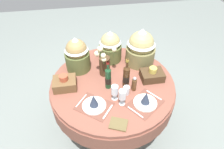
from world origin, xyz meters
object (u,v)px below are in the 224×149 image
at_px(gift_tub_back_left, 77,53).
at_px(woven_basket_side_left, 65,83).
at_px(woven_basket_side_right, 152,75).
at_px(pepper_mill, 134,84).
at_px(wine_glass_left, 115,90).
at_px(gift_tub_back_right, 141,46).
at_px(wine_bottle_left, 108,78).
at_px(tumbler_mid, 126,90).
at_px(gift_tub_back_centre, 110,45).
at_px(place_setting_right, 146,100).
at_px(dining_table, 112,91).
at_px(flower_vase, 104,63).
at_px(wine_glass_right, 122,95).
at_px(wine_bottle_centre, 126,76).
at_px(place_setting_left, 94,103).
at_px(book_on_table, 118,124).

xyz_separation_m(gift_tub_back_left, woven_basket_side_left, (-0.16, -0.31, -0.17)).
bearing_deg(woven_basket_side_right, pepper_mill, -150.66).
relative_size(wine_glass_left, gift_tub_back_right, 0.38).
relative_size(wine_glass_left, woven_basket_side_right, 0.70).
relative_size(wine_bottle_left, tumbler_mid, 3.51).
bearing_deg(gift_tub_back_centre, wine_glass_left, -95.10).
bearing_deg(gift_tub_back_centre, place_setting_right, -73.81).
bearing_deg(dining_table, flower_vase, 115.33).
bearing_deg(tumbler_mid, dining_table, 119.55).
bearing_deg(place_setting_right, woven_basket_side_left, 155.41).
bearing_deg(flower_vase, wine_glass_right, -76.63).
xyz_separation_m(tumbler_mid, woven_basket_side_left, (-0.64, 0.20, 0.01)).
relative_size(tumbler_mid, gift_tub_back_centre, 0.24).
bearing_deg(wine_bottle_centre, woven_basket_side_left, 172.74).
bearing_deg(gift_tub_back_left, dining_table, -39.67).
bearing_deg(gift_tub_back_right, woven_basket_side_right, -80.18).
bearing_deg(wine_glass_right, place_setting_left, 177.91).
relative_size(flower_vase, wine_glass_right, 2.07).
bearing_deg(place_setting_right, flower_vase, 123.63).
relative_size(pepper_mill, gift_tub_back_left, 0.42).
height_order(place_setting_left, gift_tub_back_centre, gift_tub_back_centre).
distance_m(tumbler_mid, book_on_table, 0.40).
relative_size(wine_bottle_centre, pepper_mill, 2.02).
bearing_deg(book_on_table, pepper_mill, 81.94).
bearing_deg(dining_table, woven_basket_side_right, -2.40).
xyz_separation_m(flower_vase, book_on_table, (0.03, -0.72, -0.15)).
relative_size(place_setting_left, place_setting_right, 1.00).
xyz_separation_m(wine_bottle_left, gift_tub_back_centre, (0.10, 0.50, 0.08)).
relative_size(dining_table, gift_tub_back_right, 3.04).
bearing_deg(place_setting_right, gift_tub_back_centre, 106.19).
bearing_deg(dining_table, wine_bottle_centre, -32.80).
distance_m(wine_bottle_left, gift_tub_back_centre, 0.52).
xyz_separation_m(place_setting_right, wine_bottle_centre, (-0.14, 0.28, 0.09)).
xyz_separation_m(wine_glass_right, gift_tub_back_centre, (-0.00, 0.76, 0.08)).
xyz_separation_m(wine_glass_left, tumbler_mid, (0.13, 0.05, -0.07)).
distance_m(place_setting_right, woven_basket_side_left, 0.88).
bearing_deg(wine_bottle_centre, tumbler_mid, -99.68).
distance_m(dining_table, flower_vase, 0.35).
xyz_separation_m(wine_glass_right, tumbler_mid, (0.07, 0.13, -0.08)).
height_order(wine_glass_left, book_on_table, wine_glass_left).
distance_m(tumbler_mid, woven_basket_side_right, 0.39).
distance_m(gift_tub_back_left, woven_basket_side_right, 0.90).
bearing_deg(flower_vase, gift_tub_back_centre, 67.93).
bearing_deg(wine_glass_right, woven_basket_side_left, 149.98).
bearing_deg(place_setting_right, tumbler_mid, 133.78).
height_order(dining_table, gift_tub_back_left, gift_tub_back_left).
height_order(flower_vase, tumbler_mid, flower_vase).
xyz_separation_m(tumbler_mid, book_on_table, (-0.15, -0.37, -0.04)).
xyz_separation_m(wine_bottle_centre, gift_tub_back_left, (-0.50, 0.39, 0.09)).
height_order(wine_glass_left, tumbler_mid, wine_glass_left).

